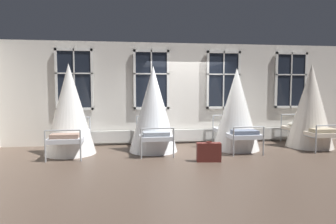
# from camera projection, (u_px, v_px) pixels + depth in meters

# --- Properties ---
(ground) EXTENTS (20.10, 20.10, 0.00)m
(ground) POSITION_uv_depth(u_px,v_px,m) (196.00, 151.00, 8.16)
(ground) COLOR #4C3D33
(back_wall_with_windows) EXTENTS (11.05, 0.10, 3.06)m
(back_wall_with_windows) POSITION_uv_depth(u_px,v_px,m) (187.00, 94.00, 9.29)
(back_wall_with_windows) COLOR silver
(back_wall_with_windows) RESTS_ON ground
(window_bank) EXTENTS (7.80, 0.10, 2.77)m
(window_bank) POSITION_uv_depth(u_px,v_px,m) (188.00, 109.00, 9.21)
(window_bank) COLOR black
(window_bank) RESTS_ON ground
(cot_first) EXTENTS (1.31, 1.82, 2.34)m
(cot_first) POSITION_uv_depth(u_px,v_px,m) (70.00, 110.00, 7.73)
(cot_first) COLOR #9EA3A8
(cot_first) RESTS_ON ground
(cot_second) EXTENTS (1.31, 1.84, 2.29)m
(cot_second) POSITION_uv_depth(u_px,v_px,m) (153.00, 110.00, 8.06)
(cot_second) COLOR #9EA3A8
(cot_second) RESTS_ON ground
(cot_third) EXTENTS (1.31, 1.82, 2.25)m
(cot_third) POSITION_uv_depth(u_px,v_px,m) (236.00, 110.00, 8.33)
(cot_third) COLOR #9EA3A8
(cot_third) RESTS_ON ground
(cot_fourth) EXTENTS (1.31, 1.82, 2.39)m
(cot_fourth) POSITION_uv_depth(u_px,v_px,m) (310.00, 107.00, 8.63)
(cot_fourth) COLOR #9EA3A8
(cot_fourth) RESTS_ON ground
(suitcase_dark) EXTENTS (0.58, 0.28, 0.47)m
(suitcase_dark) POSITION_uv_depth(u_px,v_px,m) (209.00, 152.00, 6.95)
(suitcase_dark) COLOR #5B231E
(suitcase_dark) RESTS_ON ground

